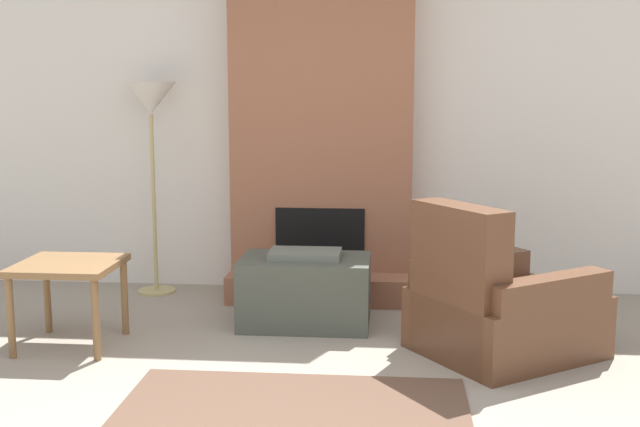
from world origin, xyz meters
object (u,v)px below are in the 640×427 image
object	(u,v)px
floor_lamp_left	(151,109)
ottoman	(305,290)
armchair	(496,311)
side_table	(69,274)

from	to	relation	value
floor_lamp_left	ottoman	bearing A→B (deg)	-31.10
armchair	side_table	world-z (taller)	armchair
ottoman	floor_lamp_left	bearing A→B (deg)	148.90
floor_lamp_left	side_table	bearing A→B (deg)	-96.45
ottoman	armchair	size ratio (longest dim) A/B	0.69
ottoman	side_table	bearing A→B (deg)	-158.08
ottoman	floor_lamp_left	size ratio (longest dim) A/B	0.53
side_table	floor_lamp_left	size ratio (longest dim) A/B	0.37
armchair	side_table	distance (m)	2.58
armchair	side_table	size ratio (longest dim) A/B	2.10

